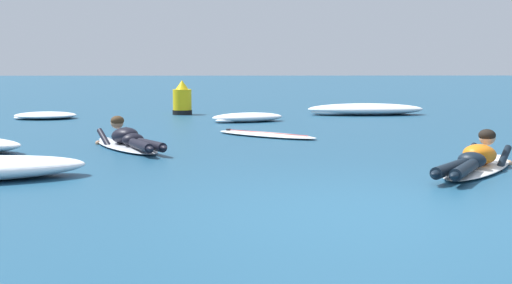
# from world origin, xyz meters

# --- Properties ---
(ground_plane) EXTENTS (120.00, 120.00, 0.00)m
(ground_plane) POSITION_xyz_m (0.00, 10.00, 0.00)
(ground_plane) COLOR navy
(surfer_near) EXTENTS (1.83, 2.44, 0.53)m
(surfer_near) POSITION_xyz_m (1.79, 2.33, 0.13)
(surfer_near) COLOR white
(surfer_near) RESTS_ON ground
(surfer_far) EXTENTS (1.58, 2.42, 0.53)m
(surfer_far) POSITION_xyz_m (-2.89, 4.75, 0.13)
(surfer_far) COLOR silver
(surfer_far) RESTS_ON ground
(drifting_surfboard) EXTENTS (2.04, 1.85, 0.16)m
(drifting_surfboard) POSITION_xyz_m (-0.65, 6.60, 0.03)
(drifting_surfboard) COLOR white
(drifting_surfboard) RESTS_ON ground
(whitewater_front) EXTENTS (1.54, 1.25, 0.17)m
(whitewater_front) POSITION_xyz_m (-5.82, 10.83, 0.08)
(whitewater_front) COLOR white
(whitewater_front) RESTS_ON ground
(whitewater_mid_left) EXTENTS (1.85, 1.28, 0.21)m
(whitewater_mid_left) POSITION_xyz_m (-0.93, 9.81, 0.10)
(whitewater_mid_left) COLOR white
(whitewater_mid_left) RESTS_ON ground
(whitewater_back) EXTENTS (3.03, 1.20, 0.30)m
(whitewater_back) POSITION_xyz_m (2.18, 11.90, 0.14)
(whitewater_back) COLOR white
(whitewater_back) RESTS_ON ground
(channel_marker_buoy) EXTENTS (0.51, 0.51, 0.90)m
(channel_marker_buoy) POSITION_xyz_m (-2.61, 12.11, 0.35)
(channel_marker_buoy) COLOR yellow
(channel_marker_buoy) RESTS_ON ground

